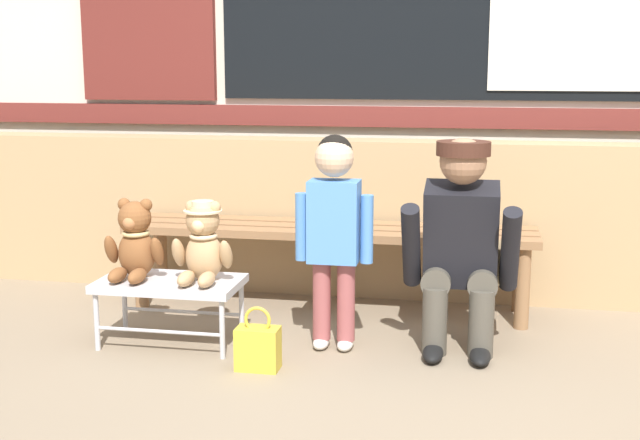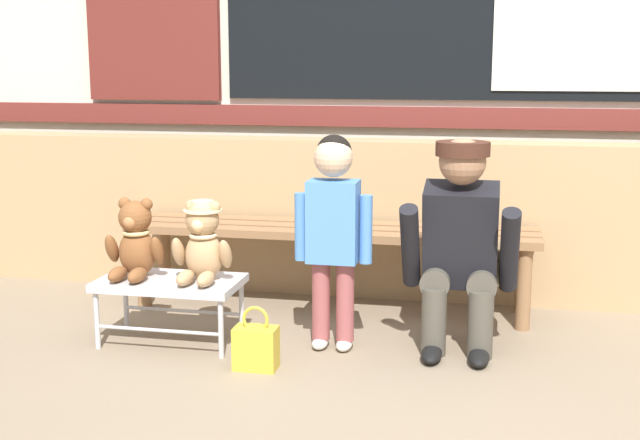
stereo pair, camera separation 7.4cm
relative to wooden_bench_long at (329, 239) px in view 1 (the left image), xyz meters
name	(u,v)px [view 1 (the left image)]	position (x,y,z in m)	size (l,w,h in m)	color
ground_plane	(388,393)	(0.43, -1.06, -0.37)	(60.00, 60.00, 0.00)	#84725B
brick_low_wall	(418,219)	(0.43, 0.37, 0.05)	(6.36, 0.25, 0.85)	tan
wooden_bench_long	(329,239)	(0.00, 0.00, 0.00)	(2.10, 0.40, 0.44)	#8E6642
small_display_bench	(170,287)	(-0.61, -0.66, -0.11)	(0.64, 0.36, 0.30)	#BCBCC1
teddy_bear_plain	(135,243)	(-0.77, -0.66, 0.09)	(0.28, 0.26, 0.36)	brown
teddy_bear_with_hat	(203,244)	(-0.45, -0.66, 0.10)	(0.28, 0.27, 0.36)	tan
child_standing	(334,218)	(0.13, -0.59, 0.22)	(0.35, 0.18, 0.96)	#994C4C
adult_crouching	(463,244)	(0.69, -0.50, 0.11)	(0.50, 0.49, 0.95)	#4C473D
handbag_on_ground	(258,347)	(-0.14, -0.91, -0.28)	(0.18, 0.11, 0.27)	gold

